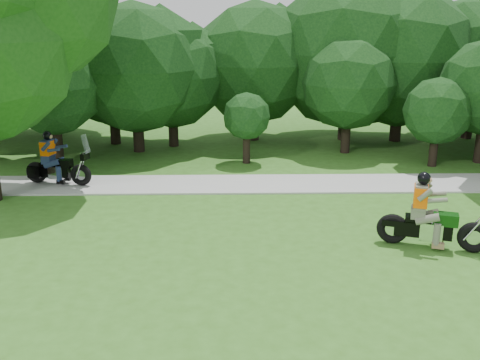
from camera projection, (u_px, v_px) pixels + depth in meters
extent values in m
plane|color=#34641C|center=(364.00, 296.00, 11.20)|extent=(100.00, 100.00, 0.00)
cube|color=#A3A39E|center=(309.00, 184.00, 18.86)|extent=(60.00, 2.20, 0.06)
cylinder|color=black|center=(396.00, 122.00, 25.48)|extent=(0.52, 0.52, 1.80)
sphere|color=black|center=(401.00, 58.00, 24.62)|extent=(6.49, 6.49, 6.49)
cylinder|color=black|center=(58.00, 140.00, 21.64)|extent=(0.40, 0.40, 1.80)
sphere|color=black|center=(52.00, 86.00, 21.01)|extent=(4.00, 4.00, 4.00)
cylinder|color=black|center=(246.00, 147.00, 21.54)|extent=(0.30, 0.30, 1.30)
sphere|color=black|center=(247.00, 116.00, 21.18)|extent=(1.91, 1.91, 1.91)
cylinder|color=black|center=(344.00, 121.00, 25.78)|extent=(0.56, 0.56, 1.80)
sphere|color=black|center=(348.00, 52.00, 24.85)|extent=(7.21, 7.21, 7.21)
cylinder|color=black|center=(173.00, 128.00, 24.42)|extent=(0.44, 0.44, 1.68)
sphere|color=black|center=(171.00, 75.00, 23.74)|extent=(4.83, 4.83, 4.83)
cylinder|color=black|center=(115.00, 125.00, 24.89)|extent=(0.47, 0.47, 1.80)
sphere|color=black|center=(111.00, 67.00, 24.14)|extent=(5.31, 5.31, 5.31)
cylinder|color=black|center=(254.00, 121.00, 25.71)|extent=(0.49, 0.49, 1.80)
sphere|color=black|center=(254.00, 63.00, 24.92)|extent=(5.71, 5.71, 5.71)
cylinder|color=black|center=(346.00, 133.00, 23.21)|extent=(0.40, 0.40, 1.71)
sphere|color=black|center=(349.00, 83.00, 22.59)|extent=(4.01, 4.01, 4.01)
cylinder|color=black|center=(433.00, 150.00, 21.07)|extent=(0.33, 0.33, 1.34)
sphere|color=black|center=(438.00, 111.00, 20.63)|extent=(2.64, 2.64, 2.64)
cylinder|color=black|center=(55.00, 118.00, 26.69)|extent=(0.51, 0.51, 1.80)
sphere|color=black|center=(49.00, 58.00, 25.86)|extent=(6.18, 6.18, 6.18)
cylinder|color=black|center=(138.00, 131.00, 23.39)|extent=(0.48, 0.48, 1.80)
sphere|color=black|center=(135.00, 68.00, 22.61)|extent=(5.57, 5.57, 5.57)
cylinder|color=black|center=(468.00, 120.00, 26.07)|extent=(0.50, 0.50, 1.80)
sphere|color=black|center=(475.00, 60.00, 25.25)|extent=(6.06, 6.06, 6.06)
torus|color=black|center=(392.00, 229.00, 13.78)|extent=(0.84, 0.47, 0.80)
torus|color=black|center=(474.00, 237.00, 13.22)|extent=(0.84, 0.47, 0.80)
cube|color=black|center=(423.00, 230.00, 13.55)|extent=(1.42, 0.71, 0.37)
cube|color=silver|center=(431.00, 231.00, 13.50)|extent=(0.65, 0.55, 0.46)
cube|color=black|center=(446.00, 219.00, 13.31)|extent=(0.68, 0.52, 0.30)
cube|color=black|center=(417.00, 218.00, 13.51)|extent=(0.68, 0.54, 0.11)
cylinder|color=silver|center=(478.00, 222.00, 13.10)|extent=(0.60, 0.25, 0.95)
cube|color=#4D5444|center=(418.00, 212.00, 13.47)|extent=(0.47, 0.52, 0.28)
cube|color=#4D5444|center=(421.00, 197.00, 13.34)|extent=(0.44, 0.55, 0.64)
cube|color=#FF5F05|center=(421.00, 196.00, 13.34)|extent=(0.48, 0.61, 0.51)
sphere|color=black|center=(424.00, 178.00, 13.19)|extent=(0.32, 0.32, 0.32)
torus|color=black|center=(36.00, 172.00, 18.75)|extent=(0.79, 0.38, 0.76)
torus|color=black|center=(81.00, 175.00, 18.44)|extent=(0.79, 0.38, 0.76)
cube|color=black|center=(53.00, 172.00, 18.62)|extent=(1.25, 0.52, 0.35)
cube|color=silver|center=(58.00, 172.00, 18.59)|extent=(0.59, 0.47, 0.44)
cube|color=black|center=(64.00, 163.00, 18.44)|extent=(0.62, 0.44, 0.28)
cube|color=black|center=(49.00, 164.00, 18.56)|extent=(0.63, 0.46, 0.11)
cylinder|color=silver|center=(81.00, 164.00, 18.32)|extent=(0.43, 0.14, 0.98)
cylinder|color=silver|center=(85.00, 151.00, 18.15)|extent=(0.19, 0.69, 0.04)
cube|color=black|center=(34.00, 173.00, 18.50)|extent=(0.48, 0.23, 0.37)
cube|color=black|center=(41.00, 169.00, 18.95)|extent=(0.48, 0.23, 0.37)
cube|color=#1A2446|center=(48.00, 159.00, 18.52)|extent=(0.41, 0.48, 0.26)
cube|color=#1A2446|center=(48.00, 148.00, 18.40)|extent=(0.38, 0.51, 0.61)
cube|color=#FF5F05|center=(48.00, 148.00, 18.39)|extent=(0.42, 0.56, 0.48)
sphere|color=black|center=(47.00, 135.00, 18.26)|extent=(0.31, 0.31, 0.31)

